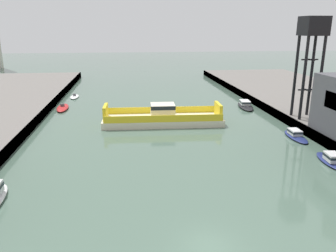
{
  "coord_description": "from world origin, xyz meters",
  "views": [
    {
      "loc": [
        -5.5,
        -20.34,
        15.3
      ],
      "look_at": [
        0.0,
        24.26,
        2.0
      ],
      "focal_mm": 35.66,
      "sensor_mm": 36.0,
      "label": 1
    }
  ],
  "objects_px": {
    "moored_boat_upstream_a": "(295,135)",
    "crane_tower": "(312,38)",
    "moored_boat_mid_left": "(75,97)",
    "moored_boat_far_right": "(245,105)",
    "chain_ferry": "(163,118)",
    "moored_boat_mid_right": "(63,108)",
    "moored_boat_far_left": "(331,159)"
  },
  "relations": [
    {
      "from": "moored_boat_far_left",
      "to": "crane_tower",
      "type": "bearing_deg",
      "value": 73.51
    },
    {
      "from": "moored_boat_mid_right",
      "to": "moored_boat_far_left",
      "type": "relative_size",
      "value": 1.22
    },
    {
      "from": "moored_boat_mid_right",
      "to": "crane_tower",
      "type": "distance_m",
      "value": 45.92
    },
    {
      "from": "moored_boat_upstream_a",
      "to": "crane_tower",
      "type": "xyz_separation_m",
      "value": [
        4.05,
        5.66,
        13.33
      ]
    },
    {
      "from": "moored_boat_mid_left",
      "to": "moored_boat_upstream_a",
      "type": "height_order",
      "value": "moored_boat_upstream_a"
    },
    {
      "from": "moored_boat_mid_right",
      "to": "moored_boat_far_left",
      "type": "height_order",
      "value": "moored_boat_far_left"
    },
    {
      "from": "chain_ferry",
      "to": "moored_boat_far_left",
      "type": "bearing_deg",
      "value": -46.71
    },
    {
      "from": "crane_tower",
      "to": "moored_boat_mid_left",
      "type": "bearing_deg",
      "value": 145.03
    },
    {
      "from": "moored_boat_mid_right",
      "to": "crane_tower",
      "type": "height_order",
      "value": "crane_tower"
    },
    {
      "from": "moored_boat_mid_left",
      "to": "moored_boat_mid_right",
      "type": "height_order",
      "value": "moored_boat_mid_right"
    },
    {
      "from": "moored_boat_mid_right",
      "to": "moored_boat_upstream_a",
      "type": "height_order",
      "value": "moored_boat_upstream_a"
    },
    {
      "from": "chain_ferry",
      "to": "moored_boat_upstream_a",
      "type": "height_order",
      "value": "chain_ferry"
    },
    {
      "from": "moored_boat_mid_left",
      "to": "chain_ferry",
      "type": "bearing_deg",
      "value": -53.75
    },
    {
      "from": "moored_boat_far_right",
      "to": "moored_boat_upstream_a",
      "type": "bearing_deg",
      "value": -88.15
    },
    {
      "from": "moored_boat_mid_right",
      "to": "moored_boat_mid_left",
      "type": "bearing_deg",
      "value": 86.6
    },
    {
      "from": "moored_boat_mid_left",
      "to": "moored_boat_far_left",
      "type": "distance_m",
      "value": 55.74
    },
    {
      "from": "moored_boat_far_left",
      "to": "moored_boat_upstream_a",
      "type": "xyz_separation_m",
      "value": [
        0.4,
        9.39,
        -0.06
      ]
    },
    {
      "from": "moored_boat_mid_left",
      "to": "crane_tower",
      "type": "distance_m",
      "value": 50.59
    },
    {
      "from": "moored_boat_upstream_a",
      "to": "crane_tower",
      "type": "relative_size",
      "value": 0.4
    },
    {
      "from": "moored_boat_upstream_a",
      "to": "crane_tower",
      "type": "distance_m",
      "value": 15.04
    },
    {
      "from": "moored_boat_far_left",
      "to": "moored_boat_far_right",
      "type": "xyz_separation_m",
      "value": [
        -0.22,
        28.79,
        -0.01
      ]
    },
    {
      "from": "crane_tower",
      "to": "moored_boat_upstream_a",
      "type": "bearing_deg",
      "value": -125.6
    },
    {
      "from": "moored_boat_far_left",
      "to": "moored_boat_mid_right",
      "type": "bearing_deg",
      "value": 138.74
    },
    {
      "from": "chain_ferry",
      "to": "moored_boat_far_right",
      "type": "xyz_separation_m",
      "value": [
        17.63,
        9.84,
        -0.57
      ]
    },
    {
      "from": "moored_boat_mid_left",
      "to": "moored_boat_far_right",
      "type": "distance_m",
      "value": 38.01
    },
    {
      "from": "moored_boat_far_left",
      "to": "moored_boat_upstream_a",
      "type": "height_order",
      "value": "moored_boat_far_left"
    },
    {
      "from": "moored_boat_mid_right",
      "to": "crane_tower",
      "type": "relative_size",
      "value": 0.46
    },
    {
      "from": "chain_ferry",
      "to": "moored_boat_mid_left",
      "type": "height_order",
      "value": "chain_ferry"
    },
    {
      "from": "moored_boat_mid_right",
      "to": "moored_boat_far_right",
      "type": "bearing_deg",
      "value": -4.65
    },
    {
      "from": "moored_boat_far_left",
      "to": "moored_boat_far_right",
      "type": "bearing_deg",
      "value": 90.44
    },
    {
      "from": "moored_boat_far_left",
      "to": "moored_boat_upstream_a",
      "type": "distance_m",
      "value": 9.4
    },
    {
      "from": "moored_boat_upstream_a",
      "to": "moored_boat_mid_right",
      "type": "bearing_deg",
      "value": 148.59
    }
  ]
}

